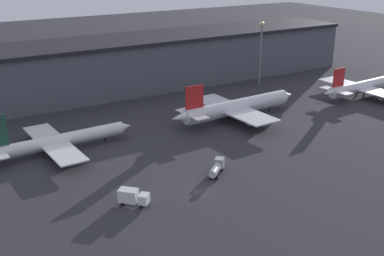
% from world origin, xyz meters
% --- Properties ---
extents(ground, '(600.00, 600.00, 0.00)m').
position_xyz_m(ground, '(0.00, 0.00, 0.00)').
color(ground, '#2D2D33').
extents(terminal_building, '(232.03, 28.29, 19.09)m').
position_xyz_m(terminal_building, '(0.00, 83.68, 9.59)').
color(terminal_building, '#4C515B').
rests_on(terminal_building, ground).
extents(airplane_1, '(41.66, 31.07, 12.64)m').
position_xyz_m(airplane_1, '(-19.02, 37.80, 2.90)').
color(airplane_1, white).
rests_on(airplane_1, ground).
extents(airplane_2, '(47.15, 32.83, 13.03)m').
position_xyz_m(airplane_2, '(35.66, 34.57, 3.84)').
color(airplane_2, silver).
rests_on(airplane_2, ground).
extents(airplane_3, '(41.87, 33.16, 11.76)m').
position_xyz_m(airplane_3, '(89.80, 31.69, 3.36)').
color(airplane_3, silver).
rests_on(airplane_3, ground).
extents(service_vehicle_2, '(6.89, 6.31, 3.03)m').
position_xyz_m(service_vehicle_2, '(8.37, 5.21, 1.65)').
color(service_vehicle_2, '#9EA3A8').
rests_on(service_vehicle_2, ground).
extents(service_vehicle_4, '(6.07, 6.12, 3.38)m').
position_xyz_m(service_vehicle_4, '(-14.40, 2.23, 1.88)').
color(service_vehicle_4, white).
rests_on(service_vehicle_4, ground).
extents(lamp_post_1, '(1.80, 1.80, 24.21)m').
position_xyz_m(lamp_post_1, '(68.14, 63.55, 15.47)').
color(lamp_post_1, slate).
rests_on(lamp_post_1, ground).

